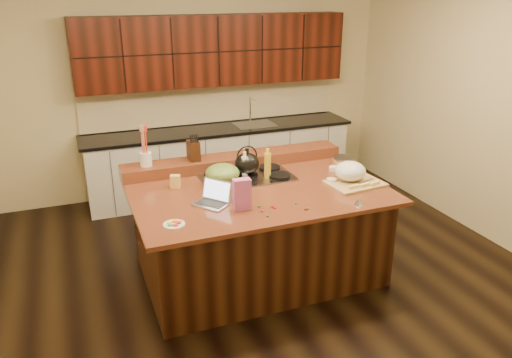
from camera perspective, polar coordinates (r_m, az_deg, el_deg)
name	(u,v)px	position (r m, az deg, el deg)	size (l,w,h in m)	color
room	(258,146)	(4.64, 0.22, 3.83)	(5.52, 5.02, 2.72)	black
island	(258,231)	(4.97, 0.21, -5.97)	(2.40, 1.60, 0.92)	black
back_ledge	(234,160)	(5.38, -2.50, 2.13)	(2.40, 0.30, 0.12)	black
cooktop	(247,177)	(5.04, -1.03, 0.27)	(0.92, 0.52, 0.05)	gray
back_counter	(219,124)	(6.86, -4.24, 6.31)	(3.70, 0.66, 2.40)	silver
kettle	(247,164)	(4.99, -1.04, 1.78)	(0.25, 0.25, 0.22)	black
green_bowl	(222,173)	(4.79, -3.87, 0.64)	(0.33, 0.33, 0.18)	#56752F
laptop	(214,198)	(4.45, -4.88, -2.14)	(0.37, 0.38, 0.21)	#B7B7BC
oil_bottle	(268,166)	(4.98, 1.33, 1.47)	(0.07, 0.07, 0.27)	gold
vinegar_bottle	(245,169)	(4.94, -1.29, 1.20)	(0.06, 0.06, 0.25)	silver
wooden_tray	(351,174)	(4.98, 10.85, 0.58)	(0.56, 0.45, 0.21)	tan
ramekin_a	(332,181)	(4.96, 8.63, -0.22)	(0.10, 0.10, 0.04)	white
ramekin_b	(342,164)	(5.46, 9.84, 1.69)	(0.10, 0.10, 0.04)	white
ramekin_c	(334,169)	(5.30, 8.86, 1.18)	(0.10, 0.10, 0.04)	white
strainer_bowl	(343,163)	(5.43, 9.95, 1.83)	(0.24, 0.24, 0.09)	#996B3F
kitchen_timer	(359,201)	(4.51, 11.70, -2.48)	(0.08, 0.08, 0.07)	silver
pink_bag	(242,194)	(4.28, -1.63, -1.78)	(0.15, 0.08, 0.28)	#B9579A
candy_plate	(174,224)	(4.11, -9.35, -5.15)	(0.18, 0.18, 0.01)	white
package_box	(175,182)	(4.84, -9.20, -0.30)	(0.09, 0.06, 0.13)	#EEBB54
utensil_crock	(146,159)	(5.13, -12.48, 2.23)	(0.12, 0.12, 0.14)	white
knife_block	(193,151)	(5.21, -7.17, 3.23)	(0.10, 0.17, 0.20)	black
gumdrop_0	(251,206)	(4.37, -0.63, -3.15)	(0.02, 0.02, 0.02)	red
gumdrop_1	(250,208)	(4.34, -0.67, -3.33)	(0.02, 0.02, 0.02)	#198C26
gumdrop_2	(262,211)	(4.29, 0.70, -3.67)	(0.02, 0.02, 0.02)	red
gumdrop_3	(268,216)	(4.20, 1.33, -4.22)	(0.02, 0.02, 0.02)	#198C26
gumdrop_4	(275,208)	(4.35, 2.13, -3.31)	(0.02, 0.02, 0.02)	red
gumdrop_5	(296,203)	(4.45, 4.57, -2.76)	(0.02, 0.02, 0.02)	#198C26
gumdrop_6	(272,207)	(4.38, 1.89, -3.16)	(0.02, 0.02, 0.02)	red
gumdrop_7	(307,208)	(4.36, 5.89, -3.37)	(0.02, 0.02, 0.02)	#198C26
gumdrop_8	(305,209)	(4.35, 5.67, -3.43)	(0.02, 0.02, 0.02)	red
gumdrop_9	(259,206)	(4.38, 0.35, -3.14)	(0.02, 0.02, 0.02)	#198C26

